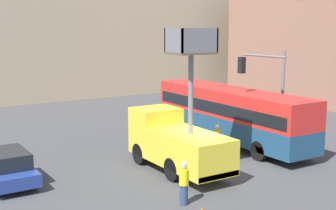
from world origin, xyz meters
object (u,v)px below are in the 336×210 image
(utility_truck, at_px, (177,140))
(traffic_light_pole, at_px, (268,81))
(parked_car_curbside, at_px, (7,167))
(road_worker_directing, at_px, (217,141))
(city_bus, at_px, (231,112))
(road_worker_near_truck, at_px, (184,183))

(utility_truck, bearing_deg, traffic_light_pole, 10.93)
(parked_car_curbside, bearing_deg, road_worker_directing, -9.27)
(city_bus, relative_size, traffic_light_pole, 2.12)
(road_worker_directing, distance_m, parked_car_curbside, 10.68)
(traffic_light_pole, bearing_deg, road_worker_directing, -171.98)
(utility_truck, height_order, road_worker_near_truck, utility_truck)
(traffic_light_pole, distance_m, road_worker_directing, 5.08)
(city_bus, xyz_separation_m, road_worker_directing, (-2.58, -2.00, -1.01))
(road_worker_near_truck, height_order, road_worker_directing, road_worker_directing)
(road_worker_near_truck, relative_size, road_worker_directing, 0.99)
(road_worker_directing, bearing_deg, traffic_light_pole, -176.18)
(traffic_light_pole, xyz_separation_m, parked_car_curbside, (-14.68, 1.14, -3.03))
(utility_truck, distance_m, traffic_light_pole, 7.74)
(traffic_light_pole, height_order, road_worker_near_truck, traffic_light_pole)
(utility_truck, relative_size, road_worker_directing, 3.81)
(utility_truck, height_order, road_worker_directing, utility_truck)
(road_worker_directing, relative_size, parked_car_curbside, 0.41)
(utility_truck, bearing_deg, city_bus, 26.25)
(utility_truck, height_order, city_bus, utility_truck)
(road_worker_near_truck, bearing_deg, utility_truck, 137.80)
(city_bus, bearing_deg, utility_truck, 132.67)
(road_worker_directing, bearing_deg, city_bus, -146.50)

